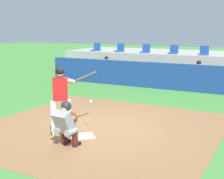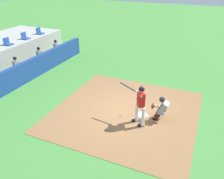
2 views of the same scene
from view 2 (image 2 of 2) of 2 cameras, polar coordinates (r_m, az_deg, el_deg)
The scene contains 13 objects.
ground_plane at distance 10.69m, azimuth 3.46°, elevation -5.45°, with size 80.00×80.00×0.00m, color #428438.
dirt_infield at distance 10.69m, azimuth 3.46°, elevation -5.42°, with size 6.40×6.40×0.01m, color olive.
home_plate at distance 10.48m, azimuth 7.58°, elevation -6.26°, with size 0.44×0.44×0.02m, color white.
batter_at_plate at distance 9.37m, azimuth 7.07°, elevation -3.36°, with size 0.72×1.36×1.80m.
catcher_crouched at distance 10.03m, azimuth 12.19°, elevation -4.41°, with size 0.49×1.50×1.13m.
dugout_wall at distance 13.73m, azimuth -22.81°, elevation 3.01°, with size 13.00×0.30×1.20m, color navy.
dugout_bench at distance 14.58m, azimuth -25.33°, elevation 2.26°, with size 11.80×0.44×0.45m, color olive.
dugout_player_1 at distance 14.92m, azimuth -22.50°, elevation 5.29°, with size 0.49×0.70×1.30m.
dugout_player_2 at distance 16.35m, azimuth -17.39°, elevation 8.02°, with size 0.49×0.70×1.30m.
dugout_player_3 at distance 17.75m, azimuth -13.50°, elevation 10.03°, with size 0.49×0.70×1.30m.
stadium_seat_5 at distance 17.02m, azimuth -24.67°, elevation 10.57°, with size 0.46×0.46×0.48m.
stadium_seat_6 at distance 18.10m, azimuth -20.98°, elevation 12.17°, with size 0.46×0.46×0.48m.
stadium_seat_7 at distance 19.26m, azimuth -17.68°, elevation 13.54°, with size 0.46×0.46×0.48m.
Camera 2 is at (-8.45, -2.98, 5.84)m, focal length 36.42 mm.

